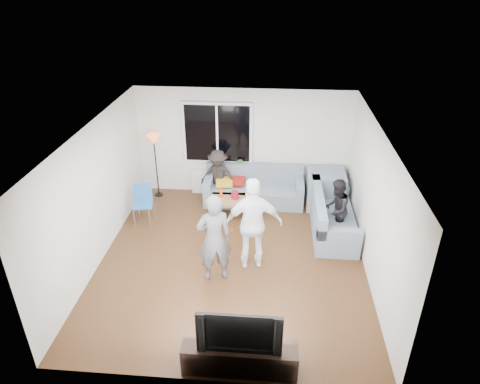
# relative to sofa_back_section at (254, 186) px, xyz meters

# --- Properties ---
(floor) EXTENTS (5.00, 5.50, 0.04)m
(floor) POSITION_rel_sofa_back_section_xyz_m (-0.29, -2.27, -0.45)
(floor) COLOR #56351C
(floor) RESTS_ON ground
(ceiling) EXTENTS (5.00, 5.50, 0.04)m
(ceiling) POSITION_rel_sofa_back_section_xyz_m (-0.29, -2.27, 2.20)
(ceiling) COLOR white
(ceiling) RESTS_ON ground
(wall_back) EXTENTS (5.00, 0.04, 2.60)m
(wall_back) POSITION_rel_sofa_back_section_xyz_m (-0.29, 0.50, 0.88)
(wall_back) COLOR silver
(wall_back) RESTS_ON ground
(wall_front) EXTENTS (5.00, 0.04, 2.60)m
(wall_front) POSITION_rel_sofa_back_section_xyz_m (-0.29, -5.04, 0.88)
(wall_front) COLOR silver
(wall_front) RESTS_ON ground
(wall_left) EXTENTS (0.04, 5.50, 2.60)m
(wall_left) POSITION_rel_sofa_back_section_xyz_m (-2.81, -2.27, 0.88)
(wall_left) COLOR silver
(wall_left) RESTS_ON ground
(wall_right) EXTENTS (0.04, 5.50, 2.60)m
(wall_right) POSITION_rel_sofa_back_section_xyz_m (2.23, -2.27, 0.88)
(wall_right) COLOR silver
(wall_right) RESTS_ON ground
(window_frame) EXTENTS (1.62, 0.06, 1.47)m
(window_frame) POSITION_rel_sofa_back_section_xyz_m (-0.89, 0.42, 1.12)
(window_frame) COLOR white
(window_frame) RESTS_ON wall_back
(window_glass) EXTENTS (1.50, 0.02, 1.35)m
(window_glass) POSITION_rel_sofa_back_section_xyz_m (-0.89, 0.38, 1.12)
(window_glass) COLOR black
(window_glass) RESTS_ON window_frame
(window_mullion) EXTENTS (0.05, 0.03, 1.35)m
(window_mullion) POSITION_rel_sofa_back_section_xyz_m (-0.89, 0.37, 1.12)
(window_mullion) COLOR white
(window_mullion) RESTS_ON window_frame
(radiator) EXTENTS (1.30, 0.12, 0.62)m
(radiator) POSITION_rel_sofa_back_section_xyz_m (-0.89, 0.38, -0.11)
(radiator) COLOR silver
(radiator) RESTS_ON floor
(potted_plant) EXTENTS (0.23, 0.20, 0.35)m
(potted_plant) POSITION_rel_sofa_back_section_xyz_m (-0.38, 0.35, 0.37)
(potted_plant) COLOR #326629
(potted_plant) RESTS_ON radiator
(vase) EXTENTS (0.18, 0.18, 0.18)m
(vase) POSITION_rel_sofa_back_section_xyz_m (-1.09, 0.35, 0.29)
(vase) COLOR silver
(vase) RESTS_ON radiator
(sofa_back_section) EXTENTS (2.30, 0.85, 0.85)m
(sofa_back_section) POSITION_rel_sofa_back_section_xyz_m (0.00, 0.00, 0.00)
(sofa_back_section) COLOR slate
(sofa_back_section) RESTS_ON floor
(sofa_right_section) EXTENTS (2.00, 0.85, 0.85)m
(sofa_right_section) POSITION_rel_sofa_back_section_xyz_m (1.73, -1.11, 0.00)
(sofa_right_section) COLOR slate
(sofa_right_section) RESTS_ON floor
(sofa_corner) EXTENTS (0.85, 0.85, 0.85)m
(sofa_corner) POSITION_rel_sofa_back_section_xyz_m (1.65, 0.00, 0.00)
(sofa_corner) COLOR slate
(sofa_corner) RESTS_ON floor
(cushion_yellow) EXTENTS (0.42, 0.36, 0.14)m
(cushion_yellow) POSITION_rel_sofa_back_section_xyz_m (-0.70, -0.02, 0.09)
(cushion_yellow) COLOR gold
(cushion_yellow) RESTS_ON sofa_back_section
(cushion_red) EXTENTS (0.38, 0.32, 0.13)m
(cushion_red) POSITION_rel_sofa_back_section_xyz_m (-0.40, 0.06, 0.09)
(cushion_red) COLOR maroon
(cushion_red) RESTS_ON sofa_back_section
(coffee_table) EXTENTS (1.12, 0.64, 0.40)m
(coffee_table) POSITION_rel_sofa_back_section_xyz_m (-0.37, -0.61, -0.22)
(coffee_table) COLOR #9D724C
(coffee_table) RESTS_ON floor
(pitcher) EXTENTS (0.17, 0.17, 0.17)m
(pitcher) POSITION_rel_sofa_back_section_xyz_m (-0.39, -0.59, 0.06)
(pitcher) COLOR maroon
(pitcher) RESTS_ON coffee_table
(side_chair) EXTENTS (0.47, 0.47, 0.86)m
(side_chair) POSITION_rel_sofa_back_section_xyz_m (-2.34, -1.10, 0.01)
(side_chair) COLOR #2865AE
(side_chair) RESTS_ON floor
(floor_lamp) EXTENTS (0.32, 0.32, 1.56)m
(floor_lamp) POSITION_rel_sofa_back_section_xyz_m (-2.34, 0.15, 0.36)
(floor_lamp) COLOR orange
(floor_lamp) RESTS_ON floor
(player_left) EXTENTS (0.71, 0.57, 1.69)m
(player_left) POSITION_rel_sofa_back_section_xyz_m (-0.54, -2.83, 0.42)
(player_left) COLOR #525257
(player_left) RESTS_ON floor
(player_right) EXTENTS (1.10, 0.58, 1.80)m
(player_right) POSITION_rel_sofa_back_section_xyz_m (0.11, -2.39, 0.47)
(player_right) COLOR white
(player_right) RESTS_ON floor
(spectator_right) EXTENTS (0.64, 0.74, 1.29)m
(spectator_right) POSITION_rel_sofa_back_section_xyz_m (1.73, -1.30, 0.22)
(spectator_right) COLOR black
(spectator_right) RESTS_ON floor
(spectator_back) EXTENTS (0.89, 0.59, 1.28)m
(spectator_back) POSITION_rel_sofa_back_section_xyz_m (-0.84, 0.03, 0.22)
(spectator_back) COLOR black
(spectator_back) RESTS_ON floor
(tv_console) EXTENTS (1.60, 0.40, 0.44)m
(tv_console) POSITION_rel_sofa_back_section_xyz_m (0.07, -4.77, -0.20)
(tv_console) COLOR #36261B
(tv_console) RESTS_ON floor
(television) EXTENTS (1.14, 0.15, 0.66)m
(television) POSITION_rel_sofa_back_section_xyz_m (0.07, -4.77, 0.34)
(television) COLOR black
(television) RESTS_ON tv_console
(bottle_d) EXTENTS (0.07, 0.07, 0.25)m
(bottle_d) POSITION_rel_sofa_back_section_xyz_m (-0.12, -0.68, 0.10)
(bottle_d) COLOR orange
(bottle_d) RESTS_ON coffee_table
(bottle_a) EXTENTS (0.07, 0.07, 0.24)m
(bottle_a) POSITION_rel_sofa_back_section_xyz_m (-0.71, -0.56, 0.10)
(bottle_a) COLOR #ED450D
(bottle_a) RESTS_ON coffee_table
(bottle_e) EXTENTS (0.07, 0.07, 0.24)m
(bottle_e) POSITION_rel_sofa_back_section_xyz_m (-0.07, -0.50, 0.09)
(bottle_e) COLOR black
(bottle_e) RESTS_ON coffee_table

